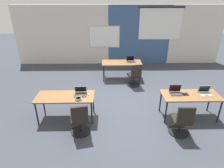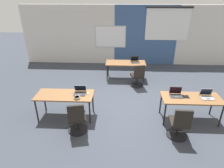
{
  "view_description": "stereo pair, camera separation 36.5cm",
  "coord_description": "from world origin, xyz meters",
  "px_view_note": "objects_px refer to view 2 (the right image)",
  "views": [
    {
      "loc": [
        -0.55,
        -5.28,
        3.32
      ],
      "look_at": [
        -0.44,
        -0.09,
        0.84
      ],
      "focal_mm": 31.01,
      "sensor_mm": 36.0,
      "label": 1
    },
    {
      "loc": [
        -0.18,
        -5.28,
        3.32
      ],
      "look_at": [
        -0.44,
        -0.09,
        0.84
      ],
      "focal_mm": 31.01,
      "sensor_mm": 36.0,
      "label": 2
    }
  ],
  "objects_px": {
    "desk_near_right": "(191,100)",
    "chair_near_right_inner": "(179,125)",
    "snack_bowl": "(77,97)",
    "chair_near_left_inner": "(77,120)",
    "mouse_near_left_inner": "(88,93)",
    "desk_near_left": "(65,96)",
    "desk_far_center": "(126,64)",
    "laptop_near_right_end": "(207,96)",
    "chair_far_right": "(138,77)",
    "mouse_near_right_inner": "(185,96)",
    "laptop_far_right": "(135,61)",
    "laptop_near_left_inner": "(80,92)",
    "laptop_near_right_inner": "(176,94)"
  },
  "relations": [
    {
      "from": "laptop_far_right",
      "to": "snack_bowl",
      "type": "bearing_deg",
      "value": -127.53
    },
    {
      "from": "desk_far_center",
      "to": "laptop_near_left_inner",
      "type": "height_order",
      "value": "laptop_near_left_inner"
    },
    {
      "from": "desk_far_center",
      "to": "laptop_near_left_inner",
      "type": "relative_size",
      "value": 4.65
    },
    {
      "from": "laptop_near_right_end",
      "to": "chair_near_right_inner",
      "type": "height_order",
      "value": "laptop_near_right_end"
    },
    {
      "from": "chair_near_left_inner",
      "to": "chair_near_right_inner",
      "type": "height_order",
      "value": "same"
    },
    {
      "from": "chair_near_right_inner",
      "to": "laptop_near_right_end",
      "type": "bearing_deg",
      "value": -135.71
    },
    {
      "from": "mouse_near_left_inner",
      "to": "laptop_near_right_end",
      "type": "relative_size",
      "value": 0.31
    },
    {
      "from": "desk_near_left",
      "to": "laptop_near_right_end",
      "type": "relative_size",
      "value": 4.79
    },
    {
      "from": "chair_far_right",
      "to": "laptop_near_left_inner",
      "type": "height_order",
      "value": "laptop_near_left_inner"
    },
    {
      "from": "laptop_near_right_inner",
      "to": "mouse_near_right_inner",
      "type": "relative_size",
      "value": 3.02
    },
    {
      "from": "desk_near_right",
      "to": "laptop_near_left_inner",
      "type": "height_order",
      "value": "laptop_near_left_inner"
    },
    {
      "from": "chair_near_right_inner",
      "to": "snack_bowl",
      "type": "height_order",
      "value": "chair_near_right_inner"
    },
    {
      "from": "chair_far_right",
      "to": "snack_bowl",
      "type": "xyz_separation_m",
      "value": [
        -1.8,
        -2.3,
        0.38
      ]
    },
    {
      "from": "chair_far_right",
      "to": "mouse_near_right_inner",
      "type": "distance_m",
      "value": 2.37
    },
    {
      "from": "desk_far_center",
      "to": "snack_bowl",
      "type": "distance_m",
      "value": 3.3
    },
    {
      "from": "mouse_near_right_inner",
      "to": "laptop_near_left_inner",
      "type": "bearing_deg",
      "value": 179.17
    },
    {
      "from": "desk_near_left",
      "to": "mouse_near_left_inner",
      "type": "distance_m",
      "value": 0.66
    },
    {
      "from": "chair_near_left_inner",
      "to": "desk_near_right",
      "type": "bearing_deg",
      "value": -178.84
    },
    {
      "from": "desk_far_center",
      "to": "laptop_near_right_end",
      "type": "height_order",
      "value": "laptop_near_right_end"
    },
    {
      "from": "chair_far_right",
      "to": "laptop_near_right_end",
      "type": "bearing_deg",
      "value": 118.07
    },
    {
      "from": "desk_near_left",
      "to": "chair_near_right_inner",
      "type": "relative_size",
      "value": 1.74
    },
    {
      "from": "laptop_near_right_end",
      "to": "mouse_near_right_inner",
      "type": "relative_size",
      "value": 3.04
    },
    {
      "from": "mouse_near_left_inner",
      "to": "laptop_near_right_end",
      "type": "height_order",
      "value": "laptop_near_right_end"
    },
    {
      "from": "chair_far_right",
      "to": "mouse_near_right_inner",
      "type": "xyz_separation_m",
      "value": [
        1.13,
        -2.05,
        0.36
      ]
    },
    {
      "from": "laptop_near_right_end",
      "to": "mouse_near_right_inner",
      "type": "height_order",
      "value": "laptop_near_right_end"
    },
    {
      "from": "chair_far_right",
      "to": "chair_near_left_inner",
      "type": "bearing_deg",
      "value": 46.71
    },
    {
      "from": "desk_near_left",
      "to": "chair_far_right",
      "type": "relative_size",
      "value": 1.74
    },
    {
      "from": "desk_near_right",
      "to": "mouse_near_left_inner",
      "type": "distance_m",
      "value": 2.85
    },
    {
      "from": "desk_far_center",
      "to": "mouse_near_left_inner",
      "type": "distance_m",
      "value": 2.95
    },
    {
      "from": "laptop_far_right",
      "to": "desk_near_right",
      "type": "bearing_deg",
      "value": -72.58
    },
    {
      "from": "desk_near_left",
      "to": "laptop_far_right",
      "type": "bearing_deg",
      "value": 53.39
    },
    {
      "from": "snack_bowl",
      "to": "chair_far_right",
      "type": "bearing_deg",
      "value": 51.96
    },
    {
      "from": "chair_near_left_inner",
      "to": "laptop_near_right_end",
      "type": "relative_size",
      "value": 2.75
    },
    {
      "from": "desk_near_right",
      "to": "laptop_near_left_inner",
      "type": "xyz_separation_m",
      "value": [
        -3.08,
        0.08,
        0.11
      ]
    },
    {
      "from": "mouse_near_left_inner",
      "to": "chair_near_left_inner",
      "type": "relative_size",
      "value": 0.11
    },
    {
      "from": "desk_far_center",
      "to": "laptop_far_right",
      "type": "bearing_deg",
      "value": 9.73
    },
    {
      "from": "desk_near_right",
      "to": "chair_near_right_inner",
      "type": "bearing_deg",
      "value": -121.72
    },
    {
      "from": "desk_near_left",
      "to": "chair_near_left_inner",
      "type": "relative_size",
      "value": 1.74
    },
    {
      "from": "laptop_near_right_end",
      "to": "desk_near_left",
      "type": "bearing_deg",
      "value": 179.68
    },
    {
      "from": "desk_near_left",
      "to": "chair_near_left_inner",
      "type": "distance_m",
      "value": 0.89
    },
    {
      "from": "mouse_near_right_inner",
      "to": "desk_near_left",
      "type": "bearing_deg",
      "value": -179.3
    },
    {
      "from": "mouse_near_left_inner",
      "to": "desk_near_left",
      "type": "bearing_deg",
      "value": -173.98
    },
    {
      "from": "desk_near_left",
      "to": "desk_near_right",
      "type": "xyz_separation_m",
      "value": [
        3.5,
        0.0,
        0.0
      ]
    },
    {
      "from": "mouse_near_right_inner",
      "to": "snack_bowl",
      "type": "xyz_separation_m",
      "value": [
        -2.93,
        -0.25,
        0.01
      ]
    },
    {
      "from": "chair_far_right",
      "to": "mouse_near_right_inner",
      "type": "relative_size",
      "value": 8.38
    },
    {
      "from": "laptop_near_right_end",
      "to": "laptop_near_right_inner",
      "type": "height_order",
      "value": "laptop_near_right_inner"
    },
    {
      "from": "mouse_near_right_inner",
      "to": "chair_near_right_inner",
      "type": "distance_m",
      "value": 0.95
    },
    {
      "from": "desk_near_right",
      "to": "laptop_far_right",
      "type": "distance_m",
      "value": 3.18
    },
    {
      "from": "chair_near_left_inner",
      "to": "chair_near_right_inner",
      "type": "relative_size",
      "value": 1.0
    },
    {
      "from": "chair_near_left_inner",
      "to": "chair_near_right_inner",
      "type": "xyz_separation_m",
      "value": [
        2.54,
        -0.08,
        0.0
      ]
    }
  ]
}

